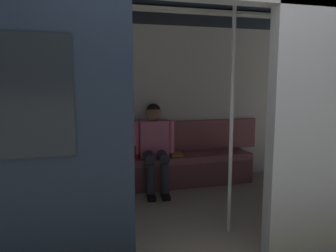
{
  "coord_description": "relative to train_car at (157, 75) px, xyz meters",
  "views": [
    {
      "loc": [
        0.91,
        2.22,
        1.48
      ],
      "look_at": [
        -0.03,
        -1.12,
        0.99
      ],
      "focal_mm": 34.85,
      "sensor_mm": 36.0,
      "label": 1
    }
  ],
  "objects": [
    {
      "name": "grab_pole_door",
      "position": [
        0.4,
        0.6,
        -0.43
      ],
      "size": [
        0.04,
        0.04,
        2.21
      ],
      "primitive_type": "cylinder",
      "color": "silver",
      "rests_on": "ground_plane"
    },
    {
      "name": "handbag",
      "position": [
        0.18,
        -0.95,
        -1.01
      ],
      "size": [
        0.26,
        0.15,
        0.17
      ],
      "color": "maroon",
      "rests_on": "bench_seat"
    },
    {
      "name": "train_car",
      "position": [
        0.0,
        0.0,
        0.0
      ],
      "size": [
        6.4,
        2.5,
        2.35
      ],
      "color": "#ADAFB5",
      "rests_on": "ground_plane"
    },
    {
      "name": "book",
      "position": [
        -0.5,
        -0.92,
        -1.08
      ],
      "size": [
        0.17,
        0.24,
        0.03
      ],
      "primitive_type": "cube",
      "rotation": [
        0.0,
        0.0,
        -0.11
      ],
      "color": "gold",
      "rests_on": "bench_seat"
    },
    {
      "name": "grab_pole_far",
      "position": [
        -0.57,
        0.58,
        -0.43
      ],
      "size": [
        0.04,
        0.04,
        2.21
      ],
      "primitive_type": "cylinder",
      "color": "silver",
      "rests_on": "ground_plane"
    },
    {
      "name": "bench_seat",
      "position": [
        -0.09,
        -0.89,
        -1.2
      ],
      "size": [
        3.0,
        0.44,
        0.44
      ],
      "color": "#935156",
      "rests_on": "ground_plane"
    },
    {
      "name": "person_seated",
      "position": [
        -0.16,
        -0.84,
        -0.87
      ],
      "size": [
        0.55,
        0.7,
        1.16
      ],
      "color": "pink",
      "rests_on": "ground_plane"
    }
  ]
}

